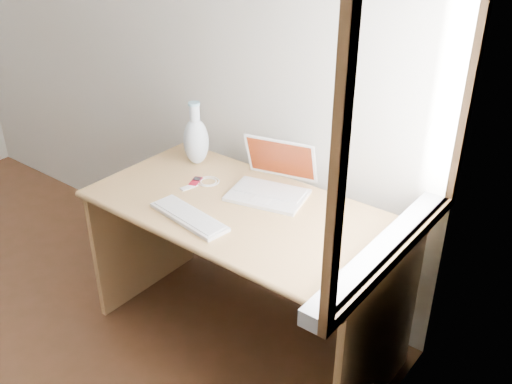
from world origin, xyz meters
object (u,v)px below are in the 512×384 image
Objects in this scene: external_keyboard at (189,217)px; desk at (256,240)px; laptop at (274,183)px; vase at (196,139)px.

desk is at bearing 75.01° from external_keyboard.
desk is 0.38m from external_keyboard.
vase reaches higher than laptop.
external_keyboard is 1.27× the size of vase.
laptop is 1.20× the size of vase.
external_keyboard is 0.54m from vase.
vase reaches higher than external_keyboard.
desk is 4.39× the size of vase.
vase is (-0.33, 0.40, 0.12)m from external_keyboard.
desk is 3.46× the size of external_keyboard.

